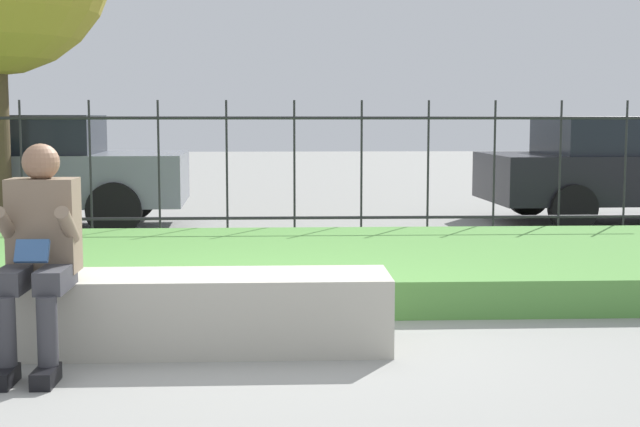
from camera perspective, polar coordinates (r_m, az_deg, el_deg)
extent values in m
plane|color=gray|center=(5.53, -4.69, -8.61)|extent=(60.00, 60.00, 0.00)
cube|color=#B7B2A3|center=(5.49, -7.39, -6.26)|extent=(2.25, 0.58, 0.46)
cube|color=gray|center=(5.54, -7.36, -8.20)|extent=(2.16, 0.54, 0.08)
cube|color=black|center=(5.07, -19.58, -9.84)|extent=(0.11, 0.26, 0.09)
cylinder|color=#38383D|center=(5.06, -19.48, -7.13)|extent=(0.11, 0.11, 0.37)
cube|color=#38383D|center=(5.21, -18.91, -3.96)|extent=(0.15, 0.42, 0.13)
cube|color=black|center=(5.01, -17.14, -9.94)|extent=(0.11, 0.26, 0.09)
cylinder|color=#38383D|center=(5.01, -17.05, -7.20)|extent=(0.11, 0.11, 0.37)
cube|color=#38383D|center=(5.16, -16.56, -3.99)|extent=(0.15, 0.42, 0.13)
cube|color=#7A6651|center=(5.34, -17.25, -0.73)|extent=(0.38, 0.24, 0.54)
sphere|color=#8C664C|center=(5.29, -17.44, 3.16)|extent=(0.21, 0.21, 0.21)
cylinder|color=#7A6651|center=(5.24, -19.51, -0.73)|extent=(0.08, 0.29, 0.24)
cylinder|color=#7A6651|center=(5.15, -15.87, -0.72)|extent=(0.08, 0.29, 0.24)
cube|color=#335689|center=(5.11, -17.95, -2.31)|extent=(0.18, 0.09, 0.13)
cube|color=#569342|center=(7.70, -4.09, -3.34)|extent=(10.70, 3.08, 0.27)
cylinder|color=#232326|center=(9.65, -3.79, -0.29)|extent=(8.70, 0.03, 0.03)
cylinder|color=#232326|center=(9.58, -3.84, 6.12)|extent=(8.70, 0.03, 0.03)
cylinder|color=#232326|center=(9.99, -18.54, 2.36)|extent=(0.02, 0.02, 1.59)
cylinder|color=#232326|center=(9.81, -14.47, 2.42)|extent=(0.02, 0.02, 1.59)
cylinder|color=#232326|center=(9.69, -10.26, 2.47)|extent=(0.02, 0.02, 1.59)
cylinder|color=#232326|center=(9.62, -5.97, 2.51)|extent=(0.02, 0.02, 1.59)
cylinder|color=#232326|center=(9.60, -1.65, 2.54)|extent=(0.02, 0.02, 1.59)
cylinder|color=#232326|center=(9.64, 2.67, 2.55)|extent=(0.02, 0.02, 1.59)
cylinder|color=#232326|center=(9.74, 6.93, 2.54)|extent=(0.02, 0.02, 1.59)
cylinder|color=#232326|center=(9.88, 11.08, 2.53)|extent=(0.02, 0.02, 1.59)
cylinder|color=#232326|center=(10.08, 15.09, 2.50)|extent=(0.02, 0.02, 1.59)
cylinder|color=#232326|center=(10.32, 18.93, 2.46)|extent=(0.02, 0.02, 1.59)
cube|color=slate|center=(11.76, -18.60, 2.14)|extent=(4.15, 1.92, 0.63)
cube|color=black|center=(11.78, -19.46, 4.80)|extent=(2.30, 1.64, 0.48)
cylinder|color=black|center=(10.70, -13.04, 0.24)|extent=(0.65, 0.23, 0.65)
cylinder|color=black|center=(12.41, -11.92, 1.08)|extent=(0.65, 0.23, 0.65)
cube|color=black|center=(12.57, 19.46, 4.76)|extent=(2.39, 1.67, 0.50)
cylinder|color=black|center=(11.37, 15.88, 0.35)|extent=(0.59, 0.22, 0.58)
cylinder|color=black|center=(13.02, 13.15, 1.15)|extent=(0.59, 0.22, 0.58)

